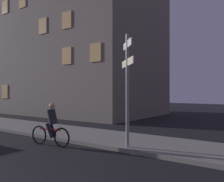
# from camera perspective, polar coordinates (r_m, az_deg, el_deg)

# --- Properties ---
(sidewalk_kerb) EXTENTS (40.00, 2.86, 0.14)m
(sidewalk_kerb) POSITION_cam_1_polar(r_m,az_deg,el_deg) (9.22, 11.72, -12.39)
(sidewalk_kerb) COLOR gray
(sidewalk_kerb) RESTS_ON ground_plane
(signpost) EXTENTS (1.23, 1.23, 3.85)m
(signpost) POSITION_cam_1_polar(r_m,az_deg,el_deg) (8.39, 3.61, 2.41)
(signpost) COLOR gray
(signpost) RESTS_ON sidewalk_kerb
(cyclist) EXTENTS (1.81, 0.38, 1.61)m
(cyclist) POSITION_cam_1_polar(r_m,az_deg,el_deg) (9.50, -13.98, -7.87)
(cyclist) COLOR black
(cyclist) RESTS_ON ground_plane
(building_left_block) EXTENTS (13.25, 8.88, 15.71)m
(building_left_block) POSITION_cam_1_polar(r_m,az_deg,el_deg) (23.37, -6.93, 14.34)
(building_left_block) COLOR slate
(building_left_block) RESTS_ON ground_plane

